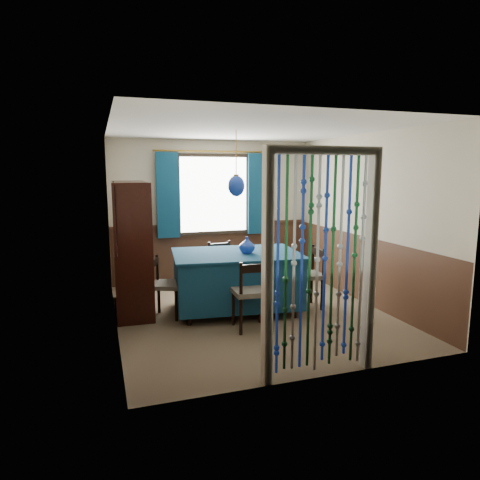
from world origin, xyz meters
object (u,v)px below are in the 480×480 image
object	(u,v)px
dining_table	(236,278)
vase_table	(247,246)
chair_far	(223,268)
chair_right	(308,275)
chair_near	(252,292)
pendant_lamp	(236,186)
vase_sideboard	(133,236)
chair_left	(165,285)
bowl_shelf	(137,224)
sideboard	(132,266)

from	to	relation	value
dining_table	vase_table	world-z (taller)	vase_table
chair_far	chair_right	size ratio (longest dim) A/B	0.96
chair_near	vase_table	distance (m)	0.83
chair_right	pendant_lamp	size ratio (longest dim) A/B	1.01
chair_near	vase_sideboard	bearing A→B (deg)	129.79
pendant_lamp	chair_left	bearing A→B (deg)	176.04
chair_right	bowl_shelf	size ratio (longest dim) A/B	4.62
chair_right	sideboard	size ratio (longest dim) A/B	0.49
chair_far	bowl_shelf	xyz separation A→B (m)	(-1.35, -0.57, 0.81)
chair_left	vase_sideboard	bearing A→B (deg)	-137.66
sideboard	chair_left	bearing A→B (deg)	-48.47
chair_left	chair_right	size ratio (longest dim) A/B	0.93
chair_far	vase_table	size ratio (longest dim) A/B	4.06
chair_left	sideboard	world-z (taller)	sideboard
dining_table	vase_table	xyz separation A→B (m)	(0.13, -0.08, 0.46)
sideboard	pendant_lamp	bearing A→B (deg)	-19.28
chair_left	vase_sideboard	size ratio (longest dim) A/B	4.29
chair_far	sideboard	bearing A→B (deg)	2.56
chair_right	bowl_shelf	bearing A→B (deg)	84.69
vase_table	vase_sideboard	distance (m)	1.76
chair_near	sideboard	size ratio (longest dim) A/B	0.49
chair_near	chair_right	distance (m)	1.22
chair_near	sideboard	distance (m)	1.86
chair_right	vase_table	world-z (taller)	vase_table
bowl_shelf	chair_left	bearing A→B (deg)	-21.55
vase_table	vase_sideboard	size ratio (longest dim) A/B	1.09
pendant_lamp	bowl_shelf	xyz separation A→B (m)	(-1.32, 0.20, -0.50)
chair_near	pendant_lamp	size ratio (longest dim) A/B	1.01
dining_table	chair_near	world-z (taller)	chair_near
chair_right	pendant_lamp	xyz separation A→B (m)	(-1.04, 0.17, 1.29)
chair_left	pendant_lamp	bearing A→B (deg)	107.25
pendant_lamp	chair_right	bearing A→B (deg)	-9.06
vase_table	vase_sideboard	xyz separation A→B (m)	(-1.45, 1.00, 0.06)
chair_near	vase_table	size ratio (longest dim) A/B	4.25
sideboard	vase_sideboard	world-z (taller)	sideboard
sideboard	bowl_shelf	bearing A→B (deg)	-77.91
chair_far	pendant_lamp	size ratio (longest dim) A/B	0.97
sideboard	bowl_shelf	size ratio (longest dim) A/B	9.44
chair_near	chair_left	size ratio (longest dim) A/B	1.09
vase_table	bowl_shelf	size ratio (longest dim) A/B	1.09
dining_table	bowl_shelf	size ratio (longest dim) A/B	9.69
dining_table	vase_sideboard	size ratio (longest dim) A/B	9.69
chair_far	bowl_shelf	bearing A→B (deg)	16.29
chair_far	vase_sideboard	world-z (taller)	vase_sideboard
chair_near	chair_left	xyz separation A→B (m)	(-0.95, 0.81, -0.04)
chair_near	bowl_shelf	world-z (taller)	bowl_shelf
chair_left	chair_right	xyz separation A→B (m)	(2.03, -0.23, 0.03)
vase_table	dining_table	bearing A→B (deg)	147.81
pendant_lamp	bowl_shelf	bearing A→B (deg)	171.47
pendant_lamp	vase_table	bearing A→B (deg)	-32.19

